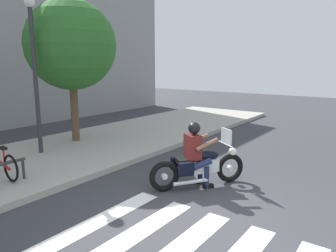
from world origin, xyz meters
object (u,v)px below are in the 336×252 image
at_px(motorcycle, 199,166).
at_px(street_lamp, 34,64).
at_px(tree_near_rack, 71,45).
at_px(rider, 196,150).

relative_size(motorcycle, street_lamp, 0.44).
xyz_separation_m(street_lamp, tree_near_rack, (1.55, 0.40, 0.58)).
bearing_deg(rider, motorcycle, -36.25).
bearing_deg(motorcycle, street_lamp, 98.95).
bearing_deg(street_lamp, rider, -81.69).
xyz_separation_m(rider, tree_near_rack, (0.86, 5.17, 2.40)).
bearing_deg(street_lamp, tree_near_rack, 14.45).
relative_size(rider, tree_near_rack, 0.31).
xyz_separation_m(motorcycle, street_lamp, (-0.76, 4.82, 2.19)).
bearing_deg(motorcycle, rider, 143.75).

